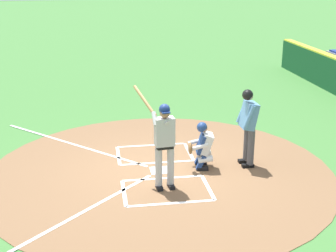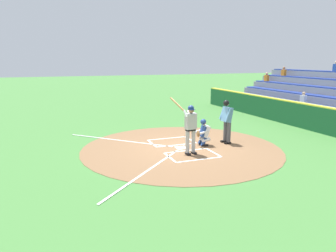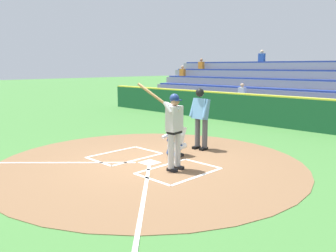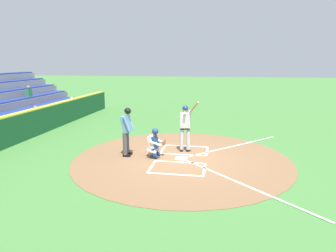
% 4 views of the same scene
% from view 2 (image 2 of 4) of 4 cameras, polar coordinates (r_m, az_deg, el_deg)
% --- Properties ---
extents(ground_plane, '(120.00, 120.00, 0.00)m').
position_cam_2_polar(ground_plane, '(12.71, 2.42, -4.04)').
color(ground_plane, '#427A38').
extents(dirt_circle, '(8.00, 8.00, 0.01)m').
position_cam_2_polar(dirt_circle, '(12.71, 2.42, -4.01)').
color(dirt_circle, brown).
rests_on(dirt_circle, ground).
extents(home_plate_and_chalk, '(7.93, 4.91, 0.01)m').
position_cam_2_polar(home_plate_and_chalk, '(12.40, -1.32, -4.38)').
color(home_plate_and_chalk, white).
rests_on(home_plate_and_chalk, dirt_circle).
extents(batter, '(0.89, 0.79, 2.13)m').
position_cam_2_polar(batter, '(11.64, 4.08, 0.02)').
color(batter, '#BCBCBC').
rests_on(batter, ground).
extents(catcher, '(0.59, 0.66, 1.13)m').
position_cam_2_polar(catcher, '(13.00, 6.48, -1.06)').
color(catcher, black).
rests_on(catcher, ground).
extents(plate_umpire, '(0.59, 0.42, 1.86)m').
position_cam_2_polar(plate_umpire, '(13.42, 10.65, 1.35)').
color(plate_umpire, '#4C4C51').
rests_on(plate_umpire, ground).
extents(baseball, '(0.07, 0.07, 0.07)m').
position_cam_2_polar(baseball, '(13.69, 11.05, -2.93)').
color(baseball, white).
rests_on(baseball, ground).
extents(backstop_wall, '(22.00, 0.36, 1.31)m').
position_cam_2_polar(backstop_wall, '(16.93, 26.44, 1.01)').
color(backstop_wall, '#19512D').
rests_on(backstop_wall, ground).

